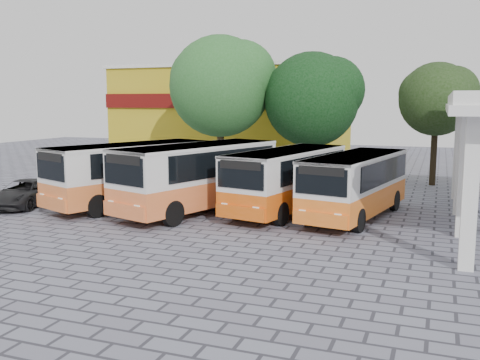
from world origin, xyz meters
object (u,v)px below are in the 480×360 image
at_px(bus_centre_left, 198,173).
at_px(bus_centre_right, 287,176).
at_px(parked_car, 25,193).
at_px(bus_far_left, 131,170).
at_px(bus_far_right, 356,182).

xyz_separation_m(bus_centre_left, bus_centre_right, (3.86, 1.40, -0.14)).
bearing_deg(bus_centre_right, parked_car, -154.14).
bearing_deg(bus_centre_left, bus_far_left, -165.42).
height_order(bus_far_left, bus_far_right, bus_far_left).
height_order(bus_centre_right, parked_car, bus_centre_right).
relative_size(bus_far_right, parked_car, 1.76).
relative_size(bus_centre_left, bus_centre_right, 1.10).
distance_m(bus_centre_left, parked_car, 8.89).
xyz_separation_m(bus_far_left, parked_car, (-4.90, -1.93, -1.13)).
distance_m(bus_centre_right, bus_far_right, 3.17).
distance_m(bus_far_right, parked_car, 15.98).
distance_m(bus_centre_left, bus_far_right, 7.14).
relative_size(bus_centre_right, parked_car, 1.82).
distance_m(bus_far_left, bus_centre_right, 7.69).
bearing_deg(bus_centre_left, parked_car, -150.78).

